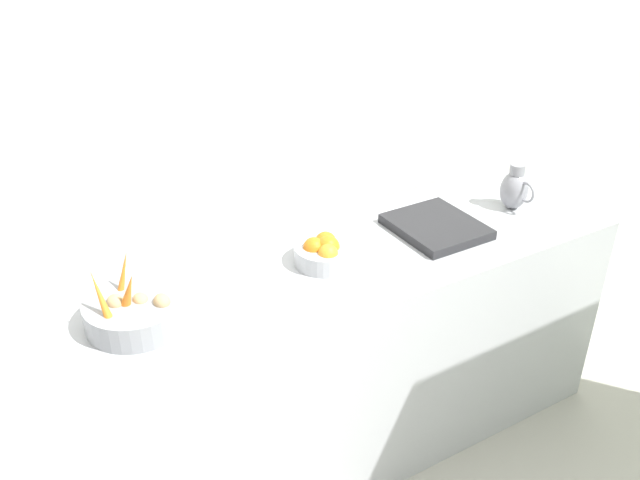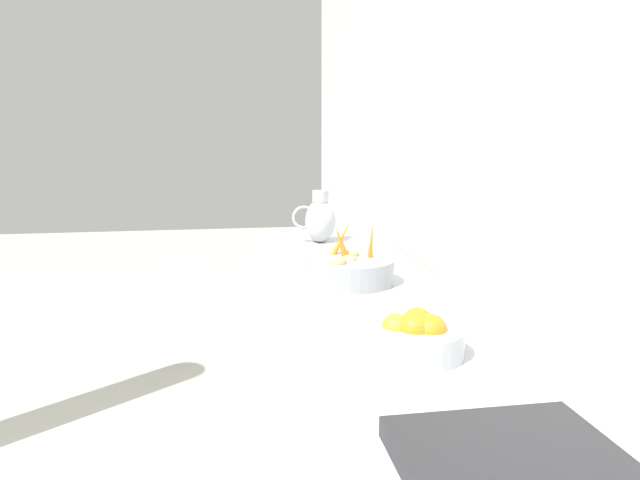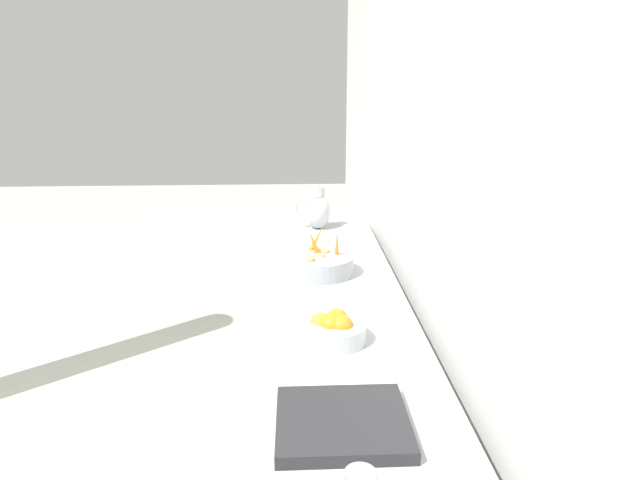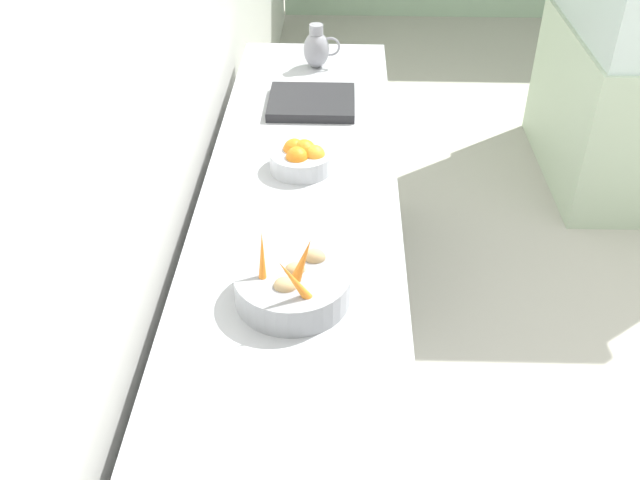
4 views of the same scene
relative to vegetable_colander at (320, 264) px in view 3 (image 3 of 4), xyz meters
name	(u,v)px [view 3 (image 3 of 4)]	position (x,y,z in m)	size (l,w,h in m)	color
tile_wall_left	(488,166)	(-0.45, 0.81, 0.58)	(0.10, 7.64, 3.00)	silver
prep_counter	(327,394)	(-0.01, 0.31, -0.49)	(0.65, 3.02, 0.88)	#ADAFB5
vegetable_colander	(320,264)	(0.00, 0.00, 0.00)	(0.31, 0.31, 0.21)	gray
orange_bowl	(334,329)	(-0.01, 0.67, 0.00)	(0.22, 0.22, 0.11)	#ADAFB5
metal_pitcher_tall	(317,210)	(-0.02, -0.78, 0.07)	(0.21, 0.15, 0.25)	#A3A3A8
counter_sink_basin	(342,423)	(0.00, 1.16, -0.03)	(0.34, 0.30, 0.04)	#232326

